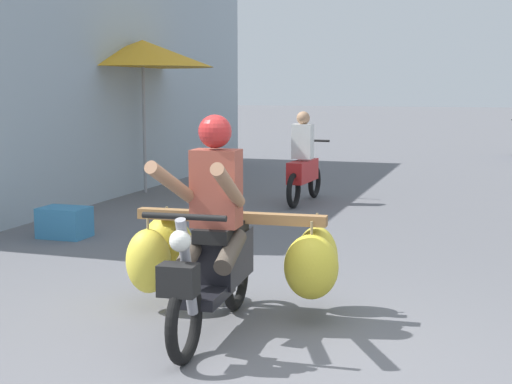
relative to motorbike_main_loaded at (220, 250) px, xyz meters
name	(u,v)px	position (x,y,z in m)	size (l,w,h in m)	color
ground_plane	(270,377)	(0.70, -1.00, -0.54)	(120.00, 120.00, 0.00)	slate
motorbike_main_loaded	(220,250)	(0.00, 0.00, 0.00)	(1.77, 1.84, 1.58)	black
motorbike_distant_ahead_left	(303,166)	(-0.81, 5.65, 0.03)	(0.50, 1.62, 1.40)	black
shopfront_building	(42,62)	(-5.71, 6.21, 1.65)	(3.82, 10.33, 4.37)	#9EADB7
market_umbrella_near_shop	(143,54)	(-3.61, 5.95, 1.76)	(2.33, 2.33, 2.52)	#99999E
produce_crate	(64,222)	(-2.85, 2.31, -0.36)	(0.56, 0.40, 0.36)	teal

